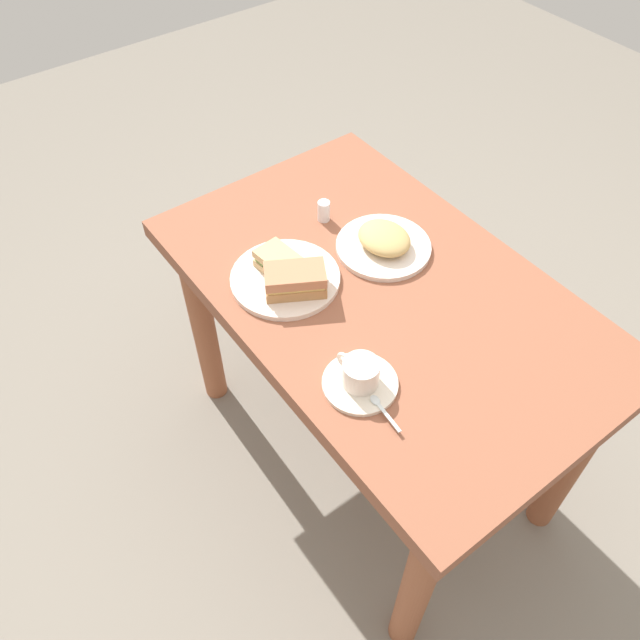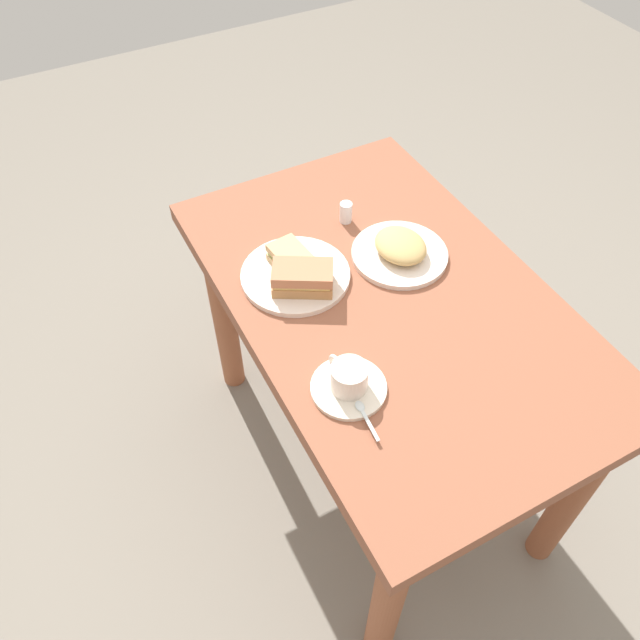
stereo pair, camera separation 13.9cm
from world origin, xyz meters
name	(u,v)px [view 2 (the right image)]	position (x,y,z in m)	size (l,w,h in m)	color
ground_plane	(372,454)	(0.00, 0.00, 0.00)	(6.00, 6.00, 0.00)	gray
dining_table	(387,332)	(0.00, 0.00, 0.61)	(1.12, 0.70, 0.74)	brown
sandwich_plate	(295,275)	(0.16, 0.17, 0.75)	(0.26, 0.26, 0.01)	silver
sandwich_front	(294,262)	(0.17, 0.17, 0.78)	(0.14, 0.09, 0.05)	tan
sandwich_back	(303,278)	(0.11, 0.17, 0.79)	(0.14, 0.16, 0.06)	#B27A48
coffee_saucer	(349,388)	(-0.18, 0.22, 0.75)	(0.16, 0.16, 0.01)	beige
coffee_cup	(349,376)	(-0.18, 0.22, 0.78)	(0.10, 0.08, 0.06)	silver
spoon	(364,414)	(-0.25, 0.22, 0.75)	(0.10, 0.02, 0.01)	silver
side_plate	(399,254)	(0.11, -0.09, 0.75)	(0.24, 0.24, 0.01)	silver
side_food_pile	(401,245)	(0.11, -0.09, 0.78)	(0.14, 0.12, 0.04)	tan
salt_shaker	(346,212)	(0.28, -0.04, 0.77)	(0.03, 0.03, 0.06)	silver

